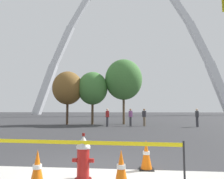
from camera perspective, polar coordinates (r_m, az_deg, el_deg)
The scene contains 14 objects.
ground_plane at distance 5.92m, azimuth -4.79°, elevation -19.95°, with size 240.00×240.00×0.00m, color #333335.
fire_hydrant at distance 4.81m, azimuth -7.64°, elevation -17.62°, with size 0.46×0.48×0.99m.
caution_tape_barrier at distance 4.70m, azimuth -8.70°, elevation -16.32°, with size 4.24×0.26×0.88m.
traffic_cone_by_hydrant at distance 4.34m, azimuth 2.47°, elevation -20.49°, with size 0.36×0.36×0.73m.
traffic_cone_mid_sidewalk at distance 5.66m, azimuth 9.10°, elevation -16.85°, with size 0.36×0.36×0.73m.
traffic_cone_curb_edge at distance 4.56m, azimuth -19.28°, elevation -19.46°, with size 0.36×0.36×0.73m.
monument_arch at distance 66.70m, azimuth 4.47°, elevation 11.36°, with size 59.38×2.20×46.42m.
tree_far_left at distance 22.51m, azimuth -11.69°, elevation 0.39°, with size 3.10×3.10×5.43m.
tree_left_mid at distance 22.26m, azimuth -5.17°, elevation 0.30°, with size 3.09×3.09×5.40m.
tree_center_left at distance 22.48m, azimuth 3.10°, elevation 2.64°, with size 3.86×3.86×6.76m.
pedestrian_walking_left at distance 19.86m, azimuth 4.97°, elevation -7.32°, with size 0.36×0.39×1.59m.
pedestrian_standing_center at distance 19.96m, azimuth 8.58°, elevation -7.27°, with size 0.39×0.31×1.59m.
pedestrian_walking_right at distance 19.20m, azimuth -1.24°, elevation -7.41°, with size 0.34×0.39×1.59m.
pedestrian_near_trees at distance 20.18m, azimuth 21.69°, elevation -6.93°, with size 0.22×0.34×1.59m.
Camera 1 is at (1.01, -5.64, 1.49)m, focal length 34.38 mm.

